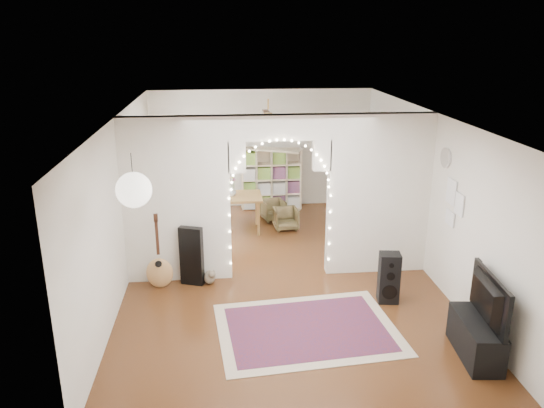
{
  "coord_description": "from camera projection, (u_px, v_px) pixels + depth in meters",
  "views": [
    {
      "loc": [
        -0.92,
        -8.16,
        3.93
      ],
      "look_at": [
        -0.09,
        0.3,
        1.15
      ],
      "focal_mm": 35.0,
      "sensor_mm": 36.0,
      "label": 1
    }
  ],
  "objects": [
    {
      "name": "wall_left",
      "position": [
        123.0,
        202.0,
        8.38
      ],
      "size": [
        0.02,
        7.5,
        2.7
      ],
      "primitive_type": "cube",
      "color": "silver",
      "rests_on": "floor"
    },
    {
      "name": "tv",
      "position": [
        481.0,
        299.0,
        6.49
      ],
      "size": [
        0.24,
        1.08,
        0.62
      ],
      "primitive_type": "imported",
      "rotation": [
        0.0,
        0.0,
        1.48
      ],
      "color": "black",
      "rests_on": "media_console"
    },
    {
      "name": "bookcase",
      "position": [
        271.0,
        179.0,
        12.14
      ],
      "size": [
        1.4,
        0.86,
        1.41
      ],
      "primitive_type": "cube",
      "rotation": [
        0.0,
        0.0,
        -0.4
      ],
      "color": "beige",
      "rests_on": "floor"
    },
    {
      "name": "area_rug",
      "position": [
        307.0,
        329.0,
        7.33
      ],
      "size": [
        2.6,
        2.04,
        0.02
      ],
      "primitive_type": "cube",
      "rotation": [
        0.0,
        0.0,
        0.09
      ],
      "color": "maroon",
      "rests_on": "floor"
    },
    {
      "name": "media_console",
      "position": [
        476.0,
        338.0,
        6.66
      ],
      "size": [
        0.49,
        1.03,
        0.5
      ],
      "primitive_type": "cube",
      "rotation": [
        0.0,
        0.0,
        -0.09
      ],
      "color": "black",
      "rests_on": "floor"
    },
    {
      "name": "acoustic_guitar",
      "position": [
        159.0,
        261.0,
        8.38
      ],
      "size": [
        0.44,
        0.21,
        1.06
      ],
      "rotation": [
        0.0,
        0.0,
        0.16
      ],
      "color": "#AF7A46",
      "rests_on": "floor"
    },
    {
      "name": "flower_vase",
      "position": [
        232.0,
        191.0,
        10.69
      ],
      "size": [
        0.18,
        0.18,
        0.19
      ],
      "primitive_type": "imported",
      "rotation": [
        0.0,
        0.0,
        0.0
      ],
      "color": "silver",
      "rests_on": "dining_table"
    },
    {
      "name": "wall_back",
      "position": [
        261.0,
        149.0,
        12.15
      ],
      "size": [
        5.0,
        0.02,
        2.7
      ],
      "primitive_type": "cube",
      "color": "silver",
      "rests_on": "floor"
    },
    {
      "name": "floor_speaker",
      "position": [
        389.0,
        278.0,
        7.98
      ],
      "size": [
        0.34,
        0.31,
        0.78
      ],
      "rotation": [
        0.0,
        0.0,
        -0.14
      ],
      "color": "black",
      "rests_on": "floor"
    },
    {
      "name": "dining_table",
      "position": [
        232.0,
        199.0,
        10.74
      ],
      "size": [
        1.2,
        0.8,
        0.76
      ],
      "rotation": [
        0.0,
        0.0,
        0.0
      ],
      "color": "brown",
      "rests_on": "floor"
    },
    {
      "name": "floor",
      "position": [
        279.0,
        273.0,
        9.03
      ],
      "size": [
        7.5,
        7.5,
        0.0
      ],
      "primitive_type": "plane",
      "color": "black",
      "rests_on": "ground"
    },
    {
      "name": "ceiling_fan",
      "position": [
        268.0,
        115.0,
        10.17
      ],
      "size": [
        1.1,
        1.1,
        0.3
      ],
      "primitive_type": null,
      "color": "#B2803B",
      "rests_on": "ceiling"
    },
    {
      "name": "divider_wall",
      "position": [
        279.0,
        193.0,
        8.58
      ],
      "size": [
        5.0,
        0.2,
        2.7
      ],
      "color": "silver",
      "rests_on": "floor"
    },
    {
      "name": "ceiling",
      "position": [
        280.0,
        115.0,
        8.19
      ],
      "size": [
        5.0,
        7.5,
        0.02
      ],
      "primitive_type": "cube",
      "color": "white",
      "rests_on": "wall_back"
    },
    {
      "name": "dining_chair_left",
      "position": [
        273.0,
        210.0,
        11.54
      ],
      "size": [
        0.57,
        0.58,
        0.44
      ],
      "primitive_type": "imported",
      "rotation": [
        0.0,
        0.0,
        0.25
      ],
      "color": "brown",
      "rests_on": "floor"
    },
    {
      "name": "wall_right",
      "position": [
        428.0,
        193.0,
        8.84
      ],
      "size": [
        0.02,
        7.5,
        2.7
      ],
      "primitive_type": "cube",
      "color": "silver",
      "rests_on": "floor"
    },
    {
      "name": "wall_clock",
      "position": [
        446.0,
        158.0,
        8.04
      ],
      "size": [
        0.03,
        0.31,
        0.31
      ],
      "primitive_type": "cylinder",
      "rotation": [
        0.0,
        1.57,
        0.0
      ],
      "color": "white",
      "rests_on": "wall_right"
    },
    {
      "name": "tabby_cat",
      "position": [
        210.0,
        277.0,
        8.63
      ],
      "size": [
        0.28,
        0.43,
        0.29
      ],
      "rotation": [
        0.0,
        0.0,
        0.36
      ],
      "color": "brown",
      "rests_on": "floor"
    },
    {
      "name": "picture_frames",
      "position": [
        453.0,
        203.0,
        7.84
      ],
      "size": [
        0.02,
        0.5,
        0.7
      ],
      "primitive_type": null,
      "color": "white",
      "rests_on": "wall_right"
    },
    {
      "name": "guitar_case",
      "position": [
        192.0,
        256.0,
        8.51
      ],
      "size": [
        0.39,
        0.24,
        0.98
      ],
      "primitive_type": "cube",
      "rotation": [
        0.0,
        0.0,
        -0.34
      ],
      "color": "black",
      "rests_on": "floor"
    },
    {
      "name": "dining_chair_right",
      "position": [
        286.0,
        219.0,
        10.98
      ],
      "size": [
        0.51,
        0.53,
        0.45
      ],
      "primitive_type": "imported",
      "rotation": [
        0.0,
        0.0,
        0.07
      ],
      "color": "brown",
      "rests_on": "floor"
    },
    {
      "name": "window",
      "position": [
        140.0,
        166.0,
        10.04
      ],
      "size": [
        0.04,
        1.2,
        1.4
      ],
      "primitive_type": "cube",
      "color": "white",
      "rests_on": "wall_left"
    },
    {
      "name": "wall_front",
      "position": [
        323.0,
        315.0,
        5.06
      ],
      "size": [
        5.0,
        0.02,
        2.7
      ],
      "primitive_type": "cube",
      "color": "silver",
      "rests_on": "floor"
    },
    {
      "name": "paper_lantern",
      "position": [
        134.0,
        190.0,
        5.88
      ],
      "size": [
        0.4,
        0.4,
        0.4
      ],
      "primitive_type": "sphere",
      "color": "white",
      "rests_on": "ceiling"
    },
    {
      "name": "fairy_lights",
      "position": [
        280.0,
        188.0,
        8.42
      ],
      "size": [
        1.64,
        0.04,
        1.6
      ],
      "primitive_type": null,
      "color": "#FFEABF",
      "rests_on": "divider_wall"
    }
  ]
}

